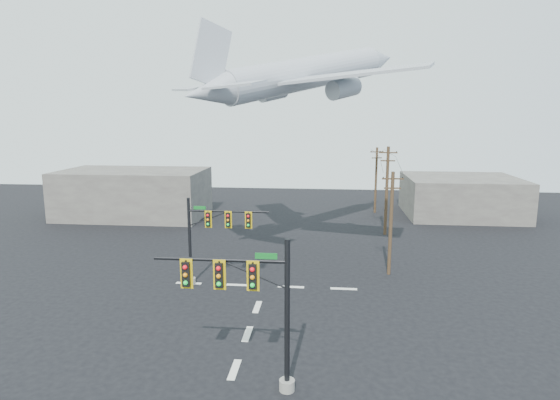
# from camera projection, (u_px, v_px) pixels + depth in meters

# --- Properties ---
(ground) EXTENTS (120.00, 120.00, 0.00)m
(ground) POSITION_uv_depth(u_px,v_px,m) (234.00, 370.00, 24.11)
(ground) COLOR black
(ground) RESTS_ON ground
(lane_markings) EXTENTS (14.00, 21.20, 0.01)m
(lane_markings) POSITION_uv_depth(u_px,v_px,m) (251.00, 324.00, 29.33)
(lane_markings) COLOR silver
(lane_markings) RESTS_ON ground
(signal_mast_near) EXTENTS (6.60, 0.82, 7.46)m
(signal_mast_near) POSITION_uv_depth(u_px,v_px,m) (254.00, 307.00, 21.65)
(signal_mast_near) COLOR gray
(signal_mast_near) RESTS_ON ground
(signal_mast_far) EXTENTS (6.46, 0.75, 6.80)m
(signal_mast_far) POSITION_uv_depth(u_px,v_px,m) (209.00, 237.00, 35.41)
(signal_mast_far) COLOR gray
(signal_mast_far) RESTS_ON ground
(utility_pole_a) EXTENTS (1.70, 0.28, 8.50)m
(utility_pole_a) POSITION_uv_depth(u_px,v_px,m) (391.00, 222.00, 37.72)
(utility_pole_a) COLOR #4B3420
(utility_pole_a) RESTS_ON ground
(utility_pole_b) EXTENTS (1.95, 0.32, 9.61)m
(utility_pole_b) POSITION_uv_depth(u_px,v_px,m) (387.00, 189.00, 50.31)
(utility_pole_b) COLOR #4B3420
(utility_pole_b) RESTS_ON ground
(utility_pole_c) EXTENTS (1.76, 0.55, 8.72)m
(utility_pole_c) POSITION_uv_depth(u_px,v_px,m) (376.00, 179.00, 61.80)
(utility_pole_c) COLOR #4B3420
(utility_pole_c) RESTS_ON ground
(power_lines) EXTENTS (2.89, 24.76, 0.12)m
(power_lines) POSITION_uv_depth(u_px,v_px,m) (386.00, 158.00, 49.01)
(power_lines) COLOR black
(airliner) EXTENTS (20.64, 21.61, 7.22)m
(airliner) POSITION_uv_depth(u_px,v_px,m) (307.00, 74.00, 40.84)
(airliner) COLOR #A2A7AD
(building_left) EXTENTS (18.00, 10.00, 6.00)m
(building_left) POSITION_uv_depth(u_px,v_px,m) (134.00, 193.00, 59.79)
(building_left) COLOR slate
(building_left) RESTS_ON ground
(building_right) EXTENTS (14.00, 12.00, 5.00)m
(building_right) POSITION_uv_depth(u_px,v_px,m) (461.00, 196.00, 60.64)
(building_right) COLOR slate
(building_right) RESTS_ON ground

